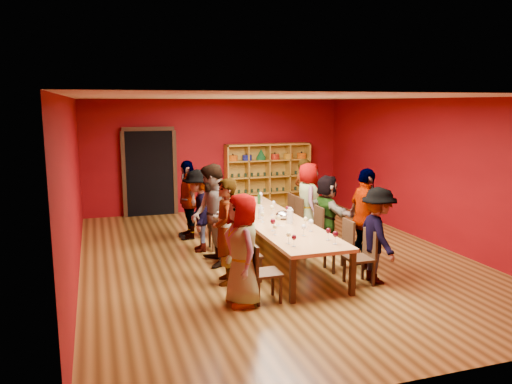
% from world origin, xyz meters
% --- Properties ---
extents(room_shell, '(7.10, 9.10, 3.04)m').
position_xyz_m(room_shell, '(0.00, 0.00, 1.50)').
color(room_shell, '#563916').
rests_on(room_shell, ground).
extents(tasting_table, '(1.10, 4.50, 0.75)m').
position_xyz_m(tasting_table, '(0.00, 0.00, 0.70)').
color(tasting_table, tan).
rests_on(tasting_table, ground).
extents(doorway, '(1.40, 0.17, 2.30)m').
position_xyz_m(doorway, '(-1.80, 4.43, 1.12)').
color(doorway, black).
rests_on(doorway, ground).
extents(shelving_unit, '(2.40, 0.40, 1.80)m').
position_xyz_m(shelving_unit, '(1.40, 4.32, 0.98)').
color(shelving_unit, '#B58528').
rests_on(shelving_unit, ground).
extents(chair_person_left_0, '(0.42, 0.42, 0.89)m').
position_xyz_m(chair_person_left_0, '(-0.91, -1.96, 0.50)').
color(chair_person_left_0, black).
rests_on(chair_person_left_0, ground).
extents(person_left_0, '(0.47, 0.82, 1.64)m').
position_xyz_m(person_left_0, '(-1.19, -1.96, 0.82)').
color(person_left_0, silver).
rests_on(person_left_0, ground).
extents(chair_person_left_1, '(0.42, 0.42, 0.89)m').
position_xyz_m(chair_person_left_1, '(-0.91, -1.04, 0.50)').
color(chair_person_left_1, black).
rests_on(chair_person_left_1, ground).
extents(person_left_1, '(0.56, 0.70, 1.72)m').
position_xyz_m(person_left_1, '(-1.20, -1.04, 0.86)').
color(person_left_1, '#525257').
rests_on(person_left_1, ground).
extents(chair_person_left_2, '(0.42, 0.42, 0.89)m').
position_xyz_m(chair_person_left_2, '(-0.91, -0.09, 0.50)').
color(chair_person_left_2, black).
rests_on(chair_person_left_2, ground).
extents(person_left_2, '(0.52, 0.91, 1.84)m').
position_xyz_m(person_left_2, '(-1.20, -0.09, 0.92)').
color(person_left_2, '#535358').
rests_on(person_left_2, ground).
extents(chair_person_left_3, '(0.42, 0.42, 0.89)m').
position_xyz_m(chair_person_left_3, '(-0.91, 0.86, 0.50)').
color(chair_person_left_3, black).
rests_on(chair_person_left_3, ground).
extents(person_left_3, '(0.57, 1.10, 1.63)m').
position_xyz_m(person_left_3, '(-1.26, 0.86, 0.81)').
color(person_left_3, '#4A4B4F').
rests_on(person_left_3, ground).
extents(chair_person_left_4, '(0.42, 0.42, 0.89)m').
position_xyz_m(chair_person_left_4, '(-0.91, 1.89, 0.50)').
color(chair_person_left_4, black).
rests_on(chair_person_left_4, ground).
extents(person_left_4, '(0.50, 1.02, 1.70)m').
position_xyz_m(person_left_4, '(-1.27, 1.89, 0.85)').
color(person_left_4, silver).
rests_on(person_left_4, ground).
extents(chair_person_right_0, '(0.42, 0.42, 0.89)m').
position_xyz_m(chair_person_right_0, '(0.91, -1.77, 0.50)').
color(chair_person_right_0, black).
rests_on(chair_person_right_0, ground).
extents(person_right_0, '(0.55, 1.06, 1.57)m').
position_xyz_m(person_right_0, '(1.16, -1.77, 0.79)').
color(person_right_0, '#515156').
rests_on(person_right_0, ground).
extents(chair_person_right_1, '(0.42, 0.42, 0.89)m').
position_xyz_m(chair_person_right_1, '(0.91, -1.05, 0.50)').
color(chair_person_right_1, black).
rests_on(chair_person_right_1, ground).
extents(person_right_1, '(0.53, 1.07, 1.78)m').
position_xyz_m(person_right_1, '(1.34, -1.05, 0.89)').
color(person_right_1, white).
rests_on(person_right_1, ground).
extents(chair_person_right_2, '(0.42, 0.42, 0.89)m').
position_xyz_m(chair_person_right_2, '(0.91, 0.16, 0.50)').
color(chair_person_right_2, black).
rests_on(chair_person_right_2, ground).
extents(person_right_2, '(0.50, 1.43, 1.51)m').
position_xyz_m(person_right_2, '(1.19, 0.16, 0.76)').
color(person_right_2, '#4C4B50').
rests_on(person_right_2, ground).
extents(chair_person_right_3, '(0.42, 0.42, 0.89)m').
position_xyz_m(chair_person_right_3, '(0.91, 1.15, 0.50)').
color(chair_person_right_3, black).
rests_on(chair_person_right_3, ground).
extents(person_right_3, '(0.62, 0.88, 1.63)m').
position_xyz_m(person_right_3, '(1.22, 1.15, 0.82)').
color(person_right_3, pink).
rests_on(person_right_3, ground).
extents(chair_person_right_4, '(0.42, 0.42, 0.89)m').
position_xyz_m(chair_person_right_4, '(0.91, 1.59, 0.50)').
color(chair_person_right_4, black).
rests_on(chair_person_right_4, ground).
extents(person_right_4, '(0.64, 0.73, 1.68)m').
position_xyz_m(person_right_4, '(1.33, 1.59, 0.84)').
color(person_right_4, pink).
rests_on(person_right_4, ground).
extents(wine_glass_0, '(0.08, 0.08, 0.20)m').
position_xyz_m(wine_glass_0, '(0.32, -1.66, 0.90)').
color(wine_glass_0, silver).
rests_on(wine_glass_0, tasting_table).
extents(wine_glass_1, '(0.08, 0.08, 0.19)m').
position_xyz_m(wine_glass_1, '(-0.37, 1.90, 0.89)').
color(wine_glass_1, silver).
rests_on(wine_glass_1, tasting_table).
extents(wine_glass_2, '(0.08, 0.08, 0.20)m').
position_xyz_m(wine_glass_2, '(-0.10, -0.54, 0.89)').
color(wine_glass_2, silver).
rests_on(wine_glass_2, tasting_table).
extents(wine_glass_3, '(0.08, 0.08, 0.20)m').
position_xyz_m(wine_glass_3, '(-0.33, 1.78, 0.90)').
color(wine_glass_3, silver).
rests_on(wine_glass_3, tasting_table).
extents(wine_glass_4, '(0.09, 0.09, 0.21)m').
position_xyz_m(wine_glass_4, '(0.29, -1.07, 0.91)').
color(wine_glass_4, silver).
rests_on(wine_glass_4, tasting_table).
extents(wine_glass_5, '(0.07, 0.07, 0.18)m').
position_xyz_m(wine_glass_5, '(0.30, 0.80, 0.88)').
color(wine_glass_5, silver).
rests_on(wine_glass_5, tasting_table).
extents(wine_glass_6, '(0.08, 0.08, 0.20)m').
position_xyz_m(wine_glass_6, '(-0.28, -0.19, 0.89)').
color(wine_glass_6, silver).
rests_on(wine_glass_6, tasting_table).
extents(wine_glass_7, '(0.08, 0.08, 0.19)m').
position_xyz_m(wine_glass_7, '(-0.33, -1.82, 0.89)').
color(wine_glass_7, silver).
rests_on(wine_glass_7, tasting_table).
extents(wine_glass_8, '(0.08, 0.08, 0.21)m').
position_xyz_m(wine_glass_8, '(0.08, 0.29, 0.90)').
color(wine_glass_8, silver).
rests_on(wine_glass_8, tasting_table).
extents(wine_glass_9, '(0.08, 0.08, 0.20)m').
position_xyz_m(wine_glass_9, '(0.05, -1.30, 0.89)').
color(wine_glass_9, silver).
rests_on(wine_glass_9, tasting_table).
extents(wine_glass_10, '(0.07, 0.07, 0.18)m').
position_xyz_m(wine_glass_10, '(-0.33, 0.17, 0.88)').
color(wine_glass_10, silver).
rests_on(wine_glass_10, tasting_table).
extents(wine_glass_11, '(0.08, 0.08, 0.19)m').
position_xyz_m(wine_glass_11, '(-0.20, 1.24, 0.89)').
color(wine_glass_11, silver).
rests_on(wine_glass_11, tasting_table).
extents(wine_glass_12, '(0.09, 0.09, 0.21)m').
position_xyz_m(wine_glass_12, '(0.32, -1.91, 0.90)').
color(wine_glass_12, silver).
rests_on(wine_glass_12, tasting_table).
extents(wine_glass_13, '(0.09, 0.09, 0.22)m').
position_xyz_m(wine_glass_13, '(-0.36, 0.83, 0.91)').
color(wine_glass_13, silver).
rests_on(wine_glass_13, tasting_table).
extents(wine_glass_14, '(0.09, 0.09, 0.22)m').
position_xyz_m(wine_glass_14, '(0.30, 1.64, 0.91)').
color(wine_glass_14, silver).
rests_on(wine_glass_14, tasting_table).
extents(wine_glass_15, '(0.09, 0.09, 0.22)m').
position_xyz_m(wine_glass_15, '(-0.32, -0.85, 0.91)').
color(wine_glass_15, silver).
rests_on(wine_glass_15, tasting_table).
extents(wine_glass_16, '(0.08, 0.08, 0.19)m').
position_xyz_m(wine_glass_16, '(0.36, 0.17, 0.89)').
color(wine_glass_16, silver).
rests_on(wine_glass_16, tasting_table).
extents(wine_glass_17, '(0.08, 0.08, 0.19)m').
position_xyz_m(wine_glass_17, '(-0.35, -1.65, 0.89)').
color(wine_glass_17, silver).
rests_on(wine_glass_17, tasting_table).
extents(wine_glass_18, '(0.07, 0.07, 0.18)m').
position_xyz_m(wine_glass_18, '(-0.37, -1.10, 0.88)').
color(wine_glass_18, silver).
rests_on(wine_glass_18, tasting_table).
extents(wine_glass_19, '(0.08, 0.08, 0.19)m').
position_xyz_m(wine_glass_19, '(0.31, -0.78, 0.89)').
color(wine_glass_19, silver).
rests_on(wine_glass_19, tasting_table).
extents(wine_glass_20, '(0.09, 0.09, 0.22)m').
position_xyz_m(wine_glass_20, '(0.29, -0.15, 0.91)').
color(wine_glass_20, silver).
rests_on(wine_glass_20, tasting_table).
extents(wine_glass_21, '(0.07, 0.07, 0.18)m').
position_xyz_m(wine_glass_21, '(0.38, 1.80, 0.88)').
color(wine_glass_21, silver).
rests_on(wine_glass_21, tasting_table).
extents(wine_glass_22, '(0.08, 0.08, 0.20)m').
position_xyz_m(wine_glass_22, '(-0.35, 0.96, 0.89)').
color(wine_glass_22, silver).
rests_on(wine_glass_22, tasting_table).
extents(spittoon_bowl, '(0.30, 0.30, 0.16)m').
position_xyz_m(spittoon_bowl, '(0.19, -0.04, 0.82)').
color(spittoon_bowl, '#B9BBC0').
rests_on(spittoon_bowl, tasting_table).
extents(carafe_a, '(0.11, 0.11, 0.26)m').
position_xyz_m(carafe_a, '(-0.23, 0.06, 0.87)').
color(carafe_a, silver).
rests_on(carafe_a, tasting_table).
extents(carafe_b, '(0.14, 0.14, 0.29)m').
position_xyz_m(carafe_b, '(0.17, -0.42, 0.88)').
color(carafe_b, silver).
rests_on(carafe_b, tasting_table).
extents(wine_bottle, '(0.09, 0.09, 0.28)m').
position_xyz_m(wine_bottle, '(0.19, 1.43, 0.86)').
color(wine_bottle, '#153B1A').
rests_on(wine_bottle, tasting_table).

